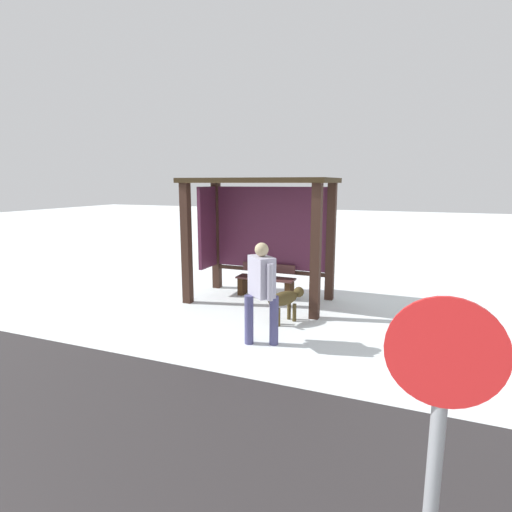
# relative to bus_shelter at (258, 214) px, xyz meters

# --- Properties ---
(ground_plane) EXTENTS (60.00, 60.00, 0.00)m
(ground_plane) POSITION_rel_bus_shelter_xyz_m (0.11, -0.22, -1.83)
(ground_plane) COLOR white
(bus_shelter) EXTENTS (3.02, 1.65, 2.59)m
(bus_shelter) POSITION_rel_bus_shelter_xyz_m (0.00, 0.00, 0.00)
(bus_shelter) COLOR #341F17
(bus_shelter) RESTS_ON ground
(bench_left_inside) EXTENTS (1.30, 0.40, 0.71)m
(bench_left_inside) POSITION_rel_bus_shelter_xyz_m (0.11, 0.18, -1.50)
(bench_left_inside) COLOR #4F2D2C
(bench_left_inside) RESTS_ON ground
(person_walking) EXTENTS (0.57, 0.50, 1.61)m
(person_walking) POSITION_rel_bus_shelter_xyz_m (0.99, -2.40, -0.89)
(person_walking) COLOR #ACA9BF
(person_walking) RESTS_ON ground
(dog) EXTENTS (0.53, 0.83, 0.60)m
(dog) POSITION_rel_bus_shelter_xyz_m (1.04, -1.29, -1.41)
(dog) COLOR #483A1D
(dog) RESTS_ON ground
(street_sign) EXTENTS (0.44, 0.06, 2.08)m
(street_sign) POSITION_rel_bus_shelter_xyz_m (3.27, -6.39, -0.52)
(street_sign) COLOR gray
(street_sign) RESTS_ON ground
(road_strip) EXTENTS (36.00, 4.12, 0.01)m
(road_strip) POSITION_rel_bus_shelter_xyz_m (0.11, -5.60, -1.83)
(road_strip) COLOR #2F2C2D
(road_strip) RESTS_ON ground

